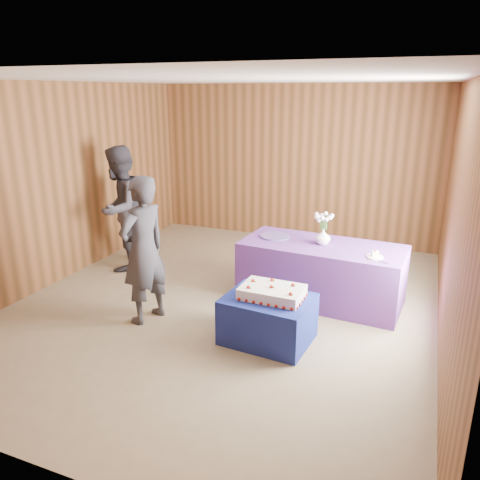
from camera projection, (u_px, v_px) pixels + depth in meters
The scene contains 13 objects.
ground at pixel (226, 303), 5.96m from camera, with size 6.00×6.00×0.00m, color gray.
room_shell at pixel (225, 161), 5.40m from camera, with size 5.04×6.04×2.72m.
cake_table at pixel (268, 319), 5.00m from camera, with size 0.90×0.70×0.50m, color navy.
serving_table at pixel (321, 273), 5.93m from camera, with size 2.00×0.90×0.75m, color #603189.
sheet_cake at pixel (272, 292), 4.91m from camera, with size 0.69×0.48×0.16m.
vase at pixel (323, 237), 5.80m from camera, with size 0.18×0.18×0.19m, color white.
flower_spray at pixel (324, 217), 5.73m from camera, with size 0.24×0.24×0.19m.
platter at pixel (275, 236), 6.12m from camera, with size 0.39×0.39×0.02m, color #55478F.
plate at pixel (375, 257), 5.37m from camera, with size 0.19×0.19×0.01m, color white.
cake_slice at pixel (375, 254), 5.36m from camera, with size 0.09×0.08×0.09m.
knife at pixel (377, 261), 5.24m from camera, with size 0.26×0.02×0.00m, color silver.
guest_left at pixel (143, 251), 5.28m from camera, with size 0.62×0.41×1.71m, color #34343D.
guest_right at pixel (121, 209), 6.87m from camera, with size 0.89×0.70×1.84m, color #33323C.
Camera 1 is at (2.20, -4.96, 2.58)m, focal length 35.00 mm.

